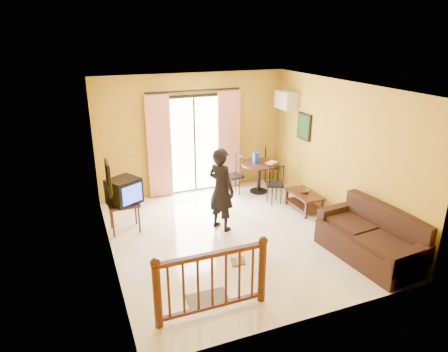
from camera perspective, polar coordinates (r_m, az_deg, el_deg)
name	(u,v)px	position (r m, az deg, el deg)	size (l,w,h in m)	color
ground	(235,236)	(7.68, 1.59, -8.53)	(5.00, 5.00, 0.00)	beige
room_shell	(236,150)	(7.03, 1.72, 3.74)	(5.00, 5.00, 5.00)	white
balcony_door	(195,144)	(9.37, -4.21, 4.61)	(2.25, 0.14, 2.46)	black
tv_table	(124,207)	(7.89, -14.13, -4.29)	(0.58, 0.49, 0.58)	black
television	(124,191)	(7.77, -14.09, -2.10)	(0.71, 0.69, 0.49)	black
picture_left	(108,178)	(6.37, -16.18, -0.27)	(0.05, 0.42, 0.52)	black
dining_table	(259,169)	(9.51, 5.06, 0.99)	(0.88, 0.88, 0.73)	black
water_jug	(256,158)	(9.38, 4.56, 2.60)	(0.15, 0.15, 0.27)	#1537C9
serving_tray	(271,163)	(9.49, 6.76, 1.93)	(0.28, 0.18, 0.02)	white
dining_chairs	(259,193)	(9.64, 5.07, -2.42)	(1.67, 1.63, 0.95)	black
air_conditioner	(286,100)	(9.56, 8.81, 10.67)	(0.31, 0.60, 0.40)	silver
botanical_print	(304,127)	(9.17, 11.35, 6.93)	(0.05, 0.50, 0.60)	black
coffee_table	(304,199)	(8.80, 11.38, -3.18)	(0.49, 0.88, 0.39)	black
bowl	(304,191)	(8.75, 11.37, -2.14)	(0.22, 0.22, 0.07)	brown
sofa	(372,240)	(7.30, 20.36, -8.55)	(1.04, 1.97, 0.90)	black
standing_person	(221,189)	(7.62, -0.42, -1.93)	(0.60, 0.39, 1.64)	black
stair_balustrade	(212,278)	(5.52, -1.70, -14.33)	(1.63, 0.13, 1.04)	#471E0F
doormat	(208,299)	(6.07, -2.30, -17.18)	(0.60, 0.40, 0.02)	#555044
sandals	(238,261)	(6.89, 2.03, -12.09)	(0.31, 0.27, 0.03)	brown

